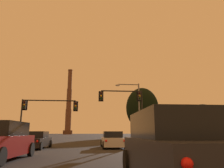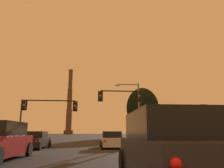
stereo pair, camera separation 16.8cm
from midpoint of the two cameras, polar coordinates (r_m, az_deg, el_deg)
name	(u,v)px [view 1 (the left image)]	position (r m, az deg, el deg)	size (l,w,h in m)	color
suv_right_lane_third	(176,150)	(5.87, 15.58, -16.16)	(2.16, 4.93, 1.86)	#232328
suv_left_lane_second	(0,141)	(12.37, -27.53, -13.13)	(2.32, 4.98, 1.86)	maroon
sedan_right_lane_front	(113,140)	(20.12, -0.11, -14.43)	(2.01, 4.72, 1.43)	silver
sedan_left_lane_front	(36,140)	(20.25, -19.54, -13.72)	(2.07, 4.74, 1.43)	black
traffic_light_overhead_left	(42,109)	(27.70, -18.04, -6.31)	(6.81, 0.50, 5.23)	black
traffic_light_overhead_right	(128,103)	(26.22, 3.97, -4.88)	(5.40, 0.50, 6.31)	black
street_lamp	(135,105)	(29.67, 5.90, -5.55)	(3.33, 0.36, 7.92)	slate
smokestack	(69,108)	(180.52, -11.28, -6.19)	(7.35, 7.35, 52.94)	#523427
treeline_center_left	(142,108)	(69.46, 7.86, -6.31)	(10.18, 9.16, 15.27)	black
treeline_center_right	(203,117)	(83.85, 22.56, -8.03)	(11.10, 9.99, 11.21)	black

